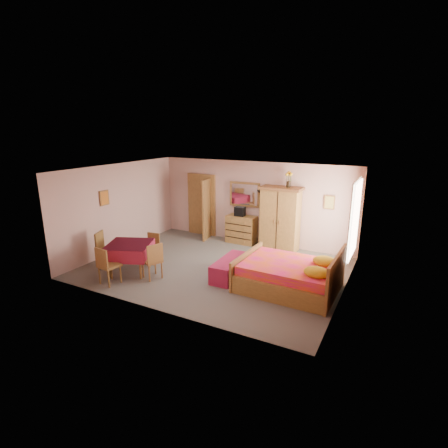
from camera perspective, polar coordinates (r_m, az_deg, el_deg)
The scene contains 23 objects.
floor at distance 9.36m, azimuth -1.41°, elevation -7.16°, with size 6.50×6.50×0.00m, color #68645B.
ceiling at distance 8.70m, azimuth -1.52°, elevation 8.85°, with size 6.50×6.50×0.00m, color brown.
wall_back at distance 11.13m, azimuth 4.84°, elevation 3.49°, with size 6.50×0.10×2.60m, color #CB9E93.
wall_front at distance 6.97m, azimuth -11.56°, elevation -4.16°, with size 6.50×0.10×2.60m, color #CB9E93.
wall_left at distance 10.86m, azimuth -16.62°, elevation 2.59°, with size 0.10×5.00×2.60m, color #CB9E93.
wall_right at distance 7.94m, azimuth 19.49°, elevation -2.30°, with size 0.10×5.00×2.60m, color #CB9E93.
doorway at distance 12.01m, azimuth -3.63°, elevation 3.07°, with size 1.06×0.12×2.15m, color #9E6B35.
window at distance 9.06m, azimuth 20.50°, elevation 0.72°, with size 0.08×1.40×1.95m, color white.
picture_left at distance 10.35m, azimuth -18.97°, elevation 4.05°, with size 0.04×0.32×0.42m, color orange.
picture_back at distance 10.39m, azimuth 16.83°, elevation 3.42°, with size 0.30×0.04×0.40m, color #D8BF59.
chest_of_drawers at distance 11.22m, azimuth 2.85°, elevation -0.88°, with size 0.94×0.47×0.89m, color olive.
wall_mirror at distance 11.15m, azimuth 3.39°, elevation 4.85°, with size 1.00×0.05×0.79m, color silver.
stereo at distance 11.07m, azimuth 2.61°, elevation 2.07°, with size 0.31×0.23×0.29m, color black.
floor_lamp at distance 10.95m, azimuth 5.81°, elevation 0.97°, with size 0.22×0.22×1.74m, color black.
wardrobe at distance 10.58m, azimuth 9.14°, elevation 0.84°, with size 1.23×0.63×1.93m, color #B07E3B.
sunflower_vase at distance 10.35m, azimuth 10.54°, elevation 7.20°, with size 0.19×0.19×0.47m, color yellow.
bed at distance 8.16m, azimuth 10.53°, elevation -7.05°, with size 2.21×1.74×1.02m, color #E61674.
bench at distance 8.76m, azimuth 1.02°, elevation -7.18°, with size 0.51×1.38×0.46m, color maroon.
dining_table at distance 9.26m, azimuth -15.10°, elevation -5.40°, with size 1.06×1.06×0.77m, color maroon.
chair_south at distance 8.73m, azimuth -18.23°, elevation -6.40°, with size 0.42×0.42×0.93m, color olive.
chair_north at distance 9.76m, azimuth -11.83°, elevation -3.97°, with size 0.37×0.37×0.81m, color olive.
chair_west at distance 9.76m, azimuth -18.50°, elevation -4.00°, with size 0.44×0.44×0.97m, color #976233.
chair_east at distance 8.78m, azimuth -11.69°, elevation -5.84°, with size 0.42×0.42×0.92m, color #966033.
Camera 1 is at (4.23, -7.54, 3.61)m, focal length 28.00 mm.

